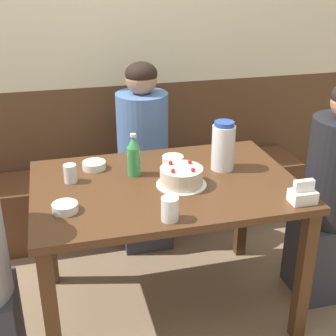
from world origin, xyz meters
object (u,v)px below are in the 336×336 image
at_px(napkin_holder, 303,194).
at_px(bowl_soup_white, 173,159).
at_px(bench_seat, 135,200).
at_px(soju_bottle, 134,156).
at_px(person_pale_blue_shirt, 334,201).
at_px(water_pitcher, 223,146).
at_px(bowl_side_dish, 94,165).
at_px(glass_water_tall, 70,173).
at_px(person_grey_tee, 143,163).
at_px(bowl_rice_small, 65,208).
at_px(glass_tumbler_short, 170,209).
at_px(birthday_cake, 181,177).

xyz_separation_m(napkin_holder, bowl_soup_white, (-0.43, 0.56, -0.02)).
height_order(bench_seat, soju_bottle, soju_bottle).
bearing_deg(soju_bottle, person_pale_blue_shirt, -10.85).
relative_size(water_pitcher, soju_bottle, 1.17).
bearing_deg(water_pitcher, soju_bottle, 175.21).
bearing_deg(bowl_side_dish, glass_water_tall, -134.45).
relative_size(bowl_soup_white, person_grey_tee, 0.09).
bearing_deg(water_pitcher, bowl_side_dish, 165.76).
bearing_deg(bowl_soup_white, person_grey_tee, 98.52).
relative_size(bench_seat, person_pale_blue_shirt, 1.93).
bearing_deg(water_pitcher, napkin_holder, -63.47).
relative_size(napkin_holder, bowl_rice_small, 1.02).
bearing_deg(soju_bottle, glass_tumbler_short, -82.63).
xyz_separation_m(birthday_cake, water_pitcher, (0.25, 0.13, 0.08)).
bearing_deg(glass_tumbler_short, person_grey_tee, 84.64).
relative_size(napkin_holder, glass_tumbler_short, 1.10).
bearing_deg(napkin_holder, bowl_soup_white, 127.49).
bearing_deg(glass_water_tall, napkin_holder, -25.35).
height_order(soju_bottle, napkin_holder, soju_bottle).
relative_size(bowl_side_dish, glass_tumbler_short, 1.18).
xyz_separation_m(bench_seat, person_grey_tee, (0.03, -0.16, 0.33)).
bearing_deg(glass_water_tall, bowl_soup_white, 11.43).
distance_m(soju_bottle, bowl_soup_white, 0.26).
xyz_separation_m(birthday_cake, bowl_side_dish, (-0.37, 0.29, -0.02)).
height_order(water_pitcher, person_pale_blue_shirt, person_pale_blue_shirt).
xyz_separation_m(bowl_side_dish, person_pale_blue_shirt, (1.19, -0.31, -0.20)).
xyz_separation_m(water_pitcher, soju_bottle, (-0.44, 0.04, -0.02)).
relative_size(soju_bottle, bowl_rice_small, 1.96).
relative_size(napkin_holder, person_grey_tee, 0.09).
bearing_deg(person_grey_tee, glass_water_tall, -39.46).
bearing_deg(birthday_cake, bowl_rice_small, -167.57).
relative_size(napkin_holder, glass_water_tall, 1.26).
xyz_separation_m(bowl_rice_small, glass_water_tall, (0.04, 0.28, 0.03)).
distance_m(bowl_rice_small, glass_water_tall, 0.28).
bearing_deg(bench_seat, bowl_soup_white, -80.91).
bearing_deg(person_grey_tee, bowl_soup_white, 8.52).
bearing_deg(glass_tumbler_short, birthday_cake, 65.82).
distance_m(bowl_rice_small, bowl_side_dish, 0.44).
relative_size(water_pitcher, bowl_side_dish, 2.11).
xyz_separation_m(birthday_cake, person_grey_tee, (-0.04, 0.72, -0.23)).
relative_size(bowl_rice_small, glass_water_tall, 1.24).
bearing_deg(water_pitcher, bowl_rice_small, -162.47).
bearing_deg(person_grey_tee, soju_bottle, -15.63).
bearing_deg(glass_tumbler_short, bowl_soup_white, 73.87).
distance_m(bench_seat, birthday_cake, 1.04).
relative_size(person_pale_blue_shirt, person_grey_tee, 1.01).
bearing_deg(person_grey_tee, glass_tumbler_short, -5.36).
xyz_separation_m(birthday_cake, bowl_rice_small, (-0.54, -0.12, -0.02)).
distance_m(glass_water_tall, person_pale_blue_shirt, 1.34).
xyz_separation_m(soju_bottle, bowl_side_dish, (-0.18, 0.12, -0.08)).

